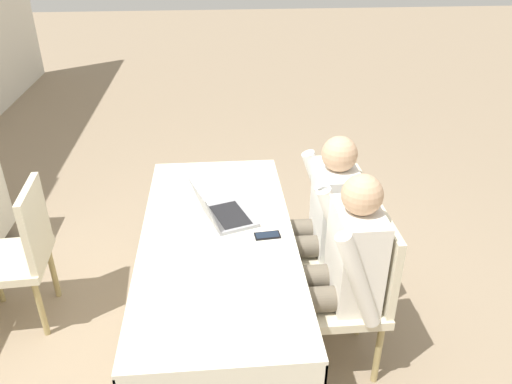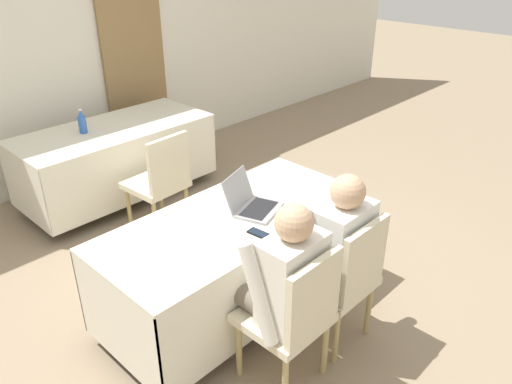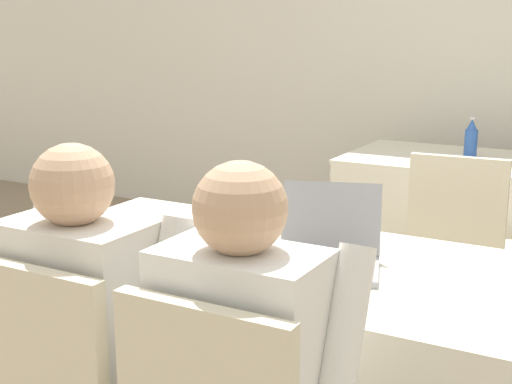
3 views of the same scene
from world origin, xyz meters
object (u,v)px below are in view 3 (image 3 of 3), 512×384
(cell_phone, at_px, (235,278))
(person_checkered_shirt, at_px, (102,332))
(chair_far_spare, at_px, (459,242))
(person_white_shirt, at_px, (258,373))
(laptop, at_px, (328,253))
(water_bottle, at_px, (471,139))

(cell_phone, distance_m, person_checkered_shirt, 0.40)
(chair_far_spare, relative_size, person_white_shirt, 0.78)
(cell_phone, bearing_deg, laptop, 45.68)
(person_checkered_shirt, bearing_deg, cell_phone, -118.99)
(cell_phone, bearing_deg, person_white_shirt, -57.84)
(cell_phone, xyz_separation_m, chair_far_spare, (0.31, 1.42, -0.23))
(laptop, bearing_deg, person_white_shirt, -100.64)
(chair_far_spare, height_order, person_checkered_shirt, person_checkered_shirt)
(cell_phone, relative_size, person_checkered_shirt, 0.12)
(water_bottle, distance_m, person_checkered_shirt, 2.68)
(chair_far_spare, bearing_deg, cell_phone, 74.24)
(laptop, xyz_separation_m, cell_phone, (-0.19, -0.23, -0.04))
(person_checkered_shirt, bearing_deg, water_bottle, -97.05)
(chair_far_spare, distance_m, person_white_shirt, 1.78)
(person_white_shirt, bearing_deg, laptop, -82.00)
(chair_far_spare, distance_m, person_checkered_shirt, 1.84)
(laptop, bearing_deg, chair_far_spare, 65.60)
(laptop, relative_size, cell_phone, 2.76)
(cell_phone, height_order, person_checkered_shirt, person_checkered_shirt)
(water_bottle, relative_size, person_white_shirt, 0.19)
(laptop, height_order, water_bottle, laptop)
(cell_phone, xyz_separation_m, person_white_shirt, (0.27, -0.35, -0.07))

